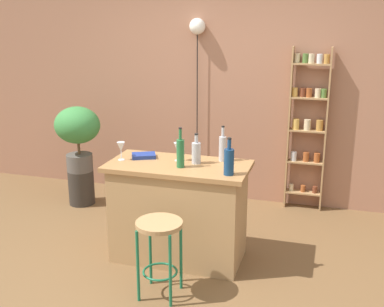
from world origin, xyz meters
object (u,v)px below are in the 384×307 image
(cookbook, at_px, (144,156))
(plant_stool, at_px, (81,187))
(spice_shelf, at_px, (308,124))
(bar_stool, at_px, (159,240))
(bottle_soda_blue, at_px, (196,152))
(wine_glass_center, at_px, (121,147))
(bottle_wine_red, at_px, (229,161))
(wine_glass_left, at_px, (178,148))
(potted_plant, at_px, (78,131))
(bottle_vinegar, at_px, (223,148))
(pendant_globe_light, at_px, (197,31))
(bottle_spirits_clear, at_px, (180,152))

(cookbook, bearing_deg, plant_stool, 119.39)
(spice_shelf, bearing_deg, bar_stool, -113.73)
(bottle_soda_blue, xyz_separation_m, wine_glass_center, (-0.67, -0.09, 0.02))
(plant_stool, xyz_separation_m, wine_glass_center, (0.97, -0.94, 0.80))
(plant_stool, xyz_separation_m, bottle_soda_blue, (1.64, -0.85, 0.79))
(bar_stool, distance_m, bottle_soda_blue, 0.87)
(bottle_wine_red, bearing_deg, wine_glass_center, 172.57)
(wine_glass_left, bearing_deg, potted_plant, 150.72)
(bottle_soda_blue, relative_size, bottle_vinegar, 0.85)
(plant_stool, bearing_deg, bottle_vinegar, -21.15)
(bottle_soda_blue, xyz_separation_m, pendant_globe_light, (-0.41, 1.48, 0.97))
(bar_stool, height_order, wine_glass_center, wine_glass_center)
(bar_stool, relative_size, wine_glass_left, 3.81)
(bottle_wine_red, relative_size, cookbook, 1.47)
(bar_stool, bearing_deg, wine_glass_center, 133.52)
(bottle_soda_blue, bearing_deg, wine_glass_left, 169.71)
(bottle_soda_blue, height_order, cookbook, bottle_soda_blue)
(pendant_globe_light, bearing_deg, potted_plant, -152.79)
(wine_glass_center, distance_m, cookbook, 0.23)
(bottle_vinegar, xyz_separation_m, wine_glass_center, (-0.87, -0.23, -0.00))
(spice_shelf, xyz_separation_m, wine_glass_left, (-1.03, -1.42, 0.02))
(bottle_vinegar, bearing_deg, spice_shelf, 63.70)
(spice_shelf, bearing_deg, cookbook, -133.66)
(bottle_vinegar, bearing_deg, bottle_wine_red, -69.49)
(potted_plant, bearing_deg, plant_stool, 0.00)
(bottle_vinegar, relative_size, pendant_globe_light, 0.15)
(wine_glass_left, xyz_separation_m, pendant_globe_light, (-0.24, 1.45, 0.96))
(spice_shelf, relative_size, wine_glass_center, 11.05)
(bottle_wine_red, distance_m, cookbook, 0.88)
(potted_plant, bearing_deg, bottle_wine_red, -28.50)
(bottle_spirits_clear, xyz_separation_m, wine_glass_center, (-0.57, 0.05, -0.01))
(bottle_soda_blue, xyz_separation_m, cookbook, (-0.50, 0.03, -0.08))
(bar_stool, distance_m, potted_plant, 2.22)
(potted_plant, height_order, bottle_vinegar, bottle_vinegar)
(spice_shelf, height_order, pendant_globe_light, pendant_globe_light)
(bar_stool, relative_size, plant_stool, 1.54)
(bottle_wine_red, bearing_deg, bottle_vinegar, 110.51)
(cookbook, xyz_separation_m, pendant_globe_light, (0.09, 1.44, 1.06))
(plant_stool, xyz_separation_m, cookbook, (1.13, -0.82, 0.70))
(bottle_spirits_clear, bearing_deg, cookbook, 156.51)
(plant_stool, height_order, wine_glass_left, wine_glass_left)
(plant_stool, bearing_deg, potted_plant, 0.00)
(bar_stool, relative_size, spice_shelf, 0.34)
(potted_plant, distance_m, bottle_spirits_clear, 1.84)
(wine_glass_center, bearing_deg, bottle_vinegar, 14.77)
(bar_stool, bearing_deg, bottle_spirits_clear, 90.49)
(bottle_wine_red, relative_size, bottle_soda_blue, 1.15)
(wine_glass_left, height_order, wine_glass_center, same)
(potted_plant, height_order, pendant_globe_light, pendant_globe_light)
(wine_glass_center, relative_size, pendant_globe_light, 0.08)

